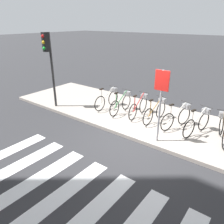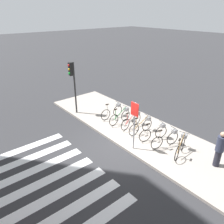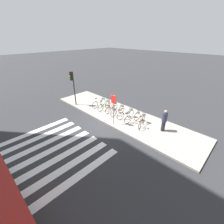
# 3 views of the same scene
# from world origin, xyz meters

# --- Properties ---
(ground_plane) EXTENTS (120.00, 120.00, 0.00)m
(ground_plane) POSITION_xyz_m (0.00, 0.00, 0.00)
(ground_plane) COLOR #2D2D30
(sidewalk) EXTENTS (13.65, 3.54, 0.12)m
(sidewalk) POSITION_xyz_m (0.00, 1.77, 0.06)
(sidewalk) COLOR #9E9389
(sidewalk) RESTS_ON ground_plane
(parked_bicycle_0) EXTENTS (0.46, 1.57, 0.97)m
(parked_bicycle_0) POSITION_xyz_m (-2.37, 1.67, 0.55)
(parked_bicycle_0) COLOR black
(parked_bicycle_0) RESTS_ON sidewalk
(parked_bicycle_1) EXTENTS (0.46, 1.57, 0.97)m
(parked_bicycle_1) POSITION_xyz_m (-1.58, 1.59, 0.55)
(parked_bicycle_1) COLOR black
(parked_bicycle_1) RESTS_ON sidewalk
(parked_bicycle_2) EXTENTS (0.46, 1.57, 0.97)m
(parked_bicycle_2) POSITION_xyz_m (-0.81, 1.73, 0.55)
(parked_bicycle_2) COLOR black
(parked_bicycle_2) RESTS_ON sidewalk
(parked_bicycle_3) EXTENTS (0.46, 1.57, 0.97)m
(parked_bicycle_3) POSITION_xyz_m (-0.04, 1.68, 0.55)
(parked_bicycle_3) COLOR black
(parked_bicycle_3) RESTS_ON sidewalk
(parked_bicycle_4) EXTENTS (0.62, 1.51, 0.97)m
(parked_bicycle_4) POSITION_xyz_m (0.83, 1.67, 0.55)
(parked_bicycle_4) COLOR black
(parked_bicycle_4) RESTS_ON sidewalk
(parked_bicycle_5) EXTENTS (0.54, 1.53, 0.97)m
(parked_bicycle_5) POSITION_xyz_m (1.57, 1.63, 0.55)
(parked_bicycle_5) COLOR black
(parked_bicycle_5) RESTS_ON sidewalk
(parked_bicycle_6) EXTENTS (0.63, 1.50, 0.97)m
(parked_bicycle_6) POSITION_xyz_m (2.34, 1.63, 0.55)
(parked_bicycle_6) COLOR black
(parked_bicycle_6) RESTS_ON sidewalk
(pedestrian) EXTENTS (0.34, 0.34, 1.59)m
(pedestrian) POSITION_xyz_m (3.79, 2.06, 0.95)
(pedestrian) COLOR #23232D
(pedestrian) RESTS_ON sidewalk
(traffic_light) EXTENTS (0.24, 0.40, 3.17)m
(traffic_light) POSITION_xyz_m (-4.36, 0.23, 2.41)
(traffic_light) COLOR #2D2D2D
(traffic_light) RESTS_ON sidewalk
(sign_post) EXTENTS (0.44, 0.07, 2.30)m
(sign_post) POSITION_xyz_m (0.72, 0.29, 1.69)
(sign_post) COLOR #99999E
(sign_post) RESTS_ON sidewalk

